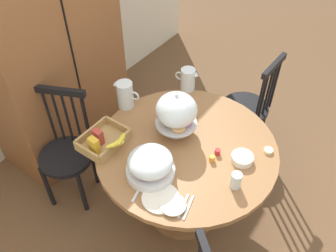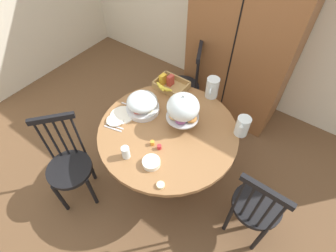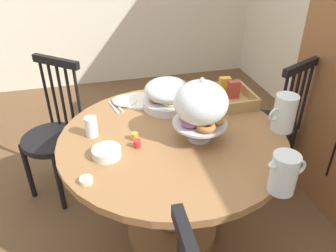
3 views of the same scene
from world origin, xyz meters
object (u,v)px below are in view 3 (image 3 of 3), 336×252
Objects in this scene: pastry_stand_with_dome at (201,105)px; fruit_platter_covered at (167,94)px; orange_juice_pitcher at (284,175)px; milk_pitcher at (284,114)px; drinking_glass at (91,127)px; china_plate_small at (125,101)px; butter_dish at (86,180)px; china_plate_large at (139,101)px; cereal_bowl at (107,152)px; windsor_chair_facing_door at (54,137)px; windsor_chair_by_cabinet at (270,127)px; dining_table at (172,167)px; cereal_basket at (229,94)px.

fruit_platter_covered is (-0.38, -0.07, -0.11)m from pastry_stand_with_dome.
orange_juice_pitcher is at bearing 24.36° from pastry_stand_with_dome.
fruit_platter_covered is at bearing -161.47° from orange_juice_pitcher.
milk_pitcher reaches higher than fruit_platter_covered.
drinking_glass is at bearing -129.91° from orange_juice_pitcher.
butter_dish is at bearing -20.83° from china_plate_small.
china_plate_small is at bearing -147.14° from pastry_stand_with_dome.
cereal_bowl reaches higher than china_plate_large.
windsor_chair_facing_door is 1.55m from orange_juice_pitcher.
windsor_chair_facing_door reaches higher than milk_pitcher.
pastry_stand_with_dome is at bearing -92.88° from milk_pitcher.
windsor_chair_by_cabinet reaches higher than orange_juice_pitcher.
china_plate_large reaches higher than dining_table.
orange_juice_pitcher reaches higher than drinking_glass.
drinking_glass is at bearing -43.47° from china_plate_large.
china_plate_small is at bearing -101.11° from cereal_basket.
windsor_chair_facing_door is 0.59m from china_plate_small.
pastry_stand_with_dome is 3.13× the size of drinking_glass.
windsor_chair_by_cabinet is at bearing 116.09° from butter_dish.
dining_table is 8.62× the size of cereal_bowl.
orange_juice_pitcher is at bearing -29.26° from windsor_chair_by_cabinet.
cereal_bowl is at bearing 15.78° from drinking_glass.
pastry_stand_with_dome reaches higher than drinking_glass.
china_plate_small is at bearing -114.91° from fruit_platter_covered.
china_plate_small is (-0.50, -0.32, -0.18)m from pastry_stand_with_dome.
milk_pitcher is at bearing 53.46° from china_plate_large.
orange_juice_pitcher is at bearing -7.92° from cereal_basket.
fruit_platter_covered is 0.51m from drinking_glass.
cereal_basket is at bearing 138.95° from pastry_stand_with_dome.
pastry_stand_with_dome reaches higher than milk_pitcher.
butter_dish is at bearing -27.07° from china_plate_large.
windsor_chair_by_cabinet reaches higher than cereal_bowl.
china_plate_small is 0.56m from cereal_bowl.
china_plate_small is at bearing 146.35° from drinking_glass.
fruit_platter_covered is (0.28, 0.72, 0.37)m from windsor_chair_facing_door.
pastry_stand_with_dome is (0.06, 0.13, 0.41)m from dining_table.
china_plate_small is at bearing 70.48° from windsor_chair_facing_door.
drinking_glass is at bearing -100.72° from milk_pitcher.
cereal_bowl is (0.10, -0.36, 0.23)m from dining_table.
butter_dish is (0.21, -0.59, -0.19)m from pastry_stand_with_dome.
cereal_bowl reaches higher than china_plate_small.
fruit_platter_covered is 1.48× the size of milk_pitcher.
cereal_basket reaches higher than china_plate_small.
windsor_chair_facing_door is 1.49m from milk_pitcher.
china_plate_large is at bearing -102.56° from cereal_basket.
windsor_chair_by_cabinet is 0.98m from china_plate_large.
windsor_chair_facing_door is 0.66m from china_plate_large.
fruit_platter_covered is 1.36× the size of china_plate_large.
dining_table is at bearing -55.47° from cereal_basket.
windsor_chair_facing_door reaches higher than cereal_basket.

